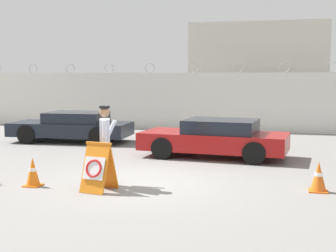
% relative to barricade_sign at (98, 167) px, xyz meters
% --- Properties ---
extents(ground_plane, '(90.00, 90.00, 0.00)m').
position_rel_barricade_sign_xyz_m(ground_plane, '(0.62, 0.98, -0.53)').
color(ground_plane, gray).
extents(perimeter_wall, '(36.00, 0.30, 3.13)m').
position_rel_barricade_sign_xyz_m(perimeter_wall, '(0.62, 12.13, 0.81)').
color(perimeter_wall, silver).
rests_on(perimeter_wall, ground_plane).
extents(building_block, '(6.71, 6.20, 5.14)m').
position_rel_barricade_sign_xyz_m(building_block, '(2.41, 16.70, 2.04)').
color(building_block, beige).
rests_on(building_block, ground_plane).
extents(barricade_sign, '(0.68, 0.79, 1.07)m').
position_rel_barricade_sign_xyz_m(barricade_sign, '(0.00, 0.00, 0.00)').
color(barricade_sign, orange).
rests_on(barricade_sign, ground_plane).
extents(security_guard, '(0.37, 0.70, 1.83)m').
position_rel_barricade_sign_xyz_m(security_guard, '(-0.05, 0.55, 0.50)').
color(security_guard, '#232838').
rests_on(security_guard, ground_plane).
extents(traffic_cone_near, '(0.40, 0.40, 0.66)m').
position_rel_barricade_sign_xyz_m(traffic_cone_near, '(4.65, 1.16, -0.21)').
color(traffic_cone_near, orange).
rests_on(traffic_cone_near, ground_plane).
extents(traffic_cone_far, '(0.37, 0.37, 0.66)m').
position_rel_barricade_sign_xyz_m(traffic_cone_far, '(-1.62, 0.05, -0.20)').
color(traffic_cone_far, orange).
rests_on(traffic_cone_far, ground_plane).
extents(parked_car_front_coupe, '(4.63, 2.16, 1.15)m').
position_rel_barricade_sign_xyz_m(parked_car_front_coupe, '(-4.03, 6.98, 0.06)').
color(parked_car_front_coupe, black).
rests_on(parked_car_front_coupe, ground_plane).
extents(parked_car_rear_sedan, '(4.60, 2.22, 1.18)m').
position_rel_barricade_sign_xyz_m(parked_car_rear_sedan, '(1.81, 4.93, 0.07)').
color(parked_car_rear_sedan, black).
rests_on(parked_car_rear_sedan, ground_plane).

